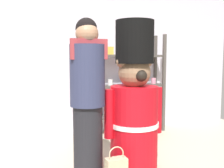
# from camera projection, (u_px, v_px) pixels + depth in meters

# --- Properties ---
(back_wall) EXTENTS (6.40, 0.12, 2.60)m
(back_wall) POSITION_uv_depth(u_px,v_px,m) (68.00, 56.00, 4.17)
(back_wall) COLOR silver
(back_wall) RESTS_ON ground_plane
(merchandise_shelf) EXTENTS (1.39, 0.35, 1.68)m
(merchandise_shelf) POSITION_uv_depth(u_px,v_px,m) (125.00, 84.00, 4.35)
(merchandise_shelf) COLOR #4C4742
(merchandise_shelf) RESTS_ON ground_plane
(teddy_bear_guard) EXTENTS (0.71, 0.55, 1.68)m
(teddy_bear_guard) POSITION_uv_depth(u_px,v_px,m) (134.00, 105.00, 2.86)
(teddy_bear_guard) COLOR red
(teddy_bear_guard) RESTS_ON ground_plane
(person_shopper) EXTENTS (0.37, 0.35, 1.67)m
(person_shopper) POSITION_uv_depth(u_px,v_px,m) (88.00, 98.00, 2.59)
(person_shopper) COLOR black
(person_shopper) RESTS_ON ground_plane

